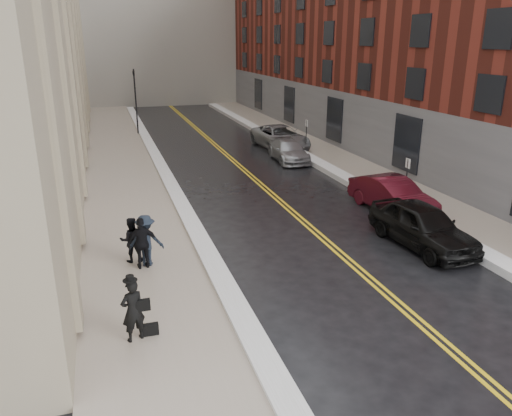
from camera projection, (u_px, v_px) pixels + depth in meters
ground at (320, 316)px, 14.07m from camera, size 160.00×160.00×0.00m
sidewalk_left at (124, 180)px, 27.25m from camera, size 4.00×64.00×0.15m
sidewalk_right at (347, 163)px, 31.03m from camera, size 3.00×64.00×0.15m
lane_stripe_a at (245, 172)px, 29.20m from camera, size 0.12×64.00×0.01m
lane_stripe_b at (249, 172)px, 29.27m from camera, size 0.12×64.00×0.01m
snow_ridge_left at (166, 176)px, 27.88m from camera, size 0.70×60.80×0.26m
snow_ridge_right at (320, 164)px, 30.49m from camera, size 0.85×60.80×0.30m
building_right at (414, 16)px, 36.87m from camera, size 14.00×50.00×18.00m
traffic_signal at (135, 97)px, 39.48m from camera, size 0.18×0.15×5.20m
parking_sign_near at (407, 177)px, 23.08m from camera, size 0.06×0.35×2.23m
parking_sign_far at (306, 133)px, 33.93m from camera, size 0.06×0.35×2.23m
car_black at (422, 226)px, 18.56m from camera, size 2.28×4.96×1.65m
car_maroon at (392, 195)px, 22.37m from camera, size 2.20×4.84×1.54m
car_silver_near at (288, 151)px, 31.78m from camera, size 2.13×4.64×1.31m
car_silver_far at (280, 137)px, 35.33m from camera, size 3.13×5.97×1.60m
pedestrian_main at (133, 311)px, 12.44m from camera, size 0.71×0.59×1.67m
pedestrian_a at (131, 240)px, 16.94m from camera, size 0.80×0.64×1.59m
pedestrian_b at (146, 240)px, 16.65m from camera, size 1.26×0.90×1.77m
pedestrian_c at (142, 243)px, 16.44m from camera, size 1.06×0.49×1.76m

